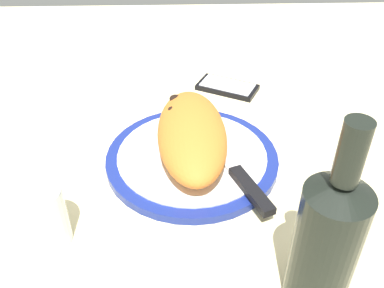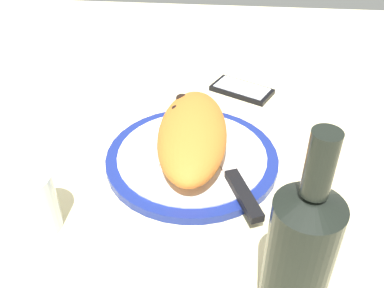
% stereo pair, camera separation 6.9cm
% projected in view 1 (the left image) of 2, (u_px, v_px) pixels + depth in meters
% --- Properties ---
extents(ground_plane, '(1.50, 1.50, 0.03)m').
position_uv_depth(ground_plane, '(192.00, 169.00, 0.73)').
color(ground_plane, beige).
extents(plate, '(0.28, 0.28, 0.02)m').
position_uv_depth(plate, '(192.00, 158.00, 0.71)').
color(plate, navy).
rests_on(plate, ground_plane).
extents(calzone, '(0.25, 0.12, 0.07)m').
position_uv_depth(calzone, '(190.00, 134.00, 0.69)').
color(calzone, orange).
rests_on(calzone, plate).
extents(fork, '(0.16, 0.02, 0.00)m').
position_uv_depth(fork, '(159.00, 168.00, 0.68)').
color(fork, silver).
rests_on(fork, plate).
extents(knife, '(0.23, 0.11, 0.01)m').
position_uv_depth(knife, '(240.00, 177.00, 0.65)').
color(knife, silver).
rests_on(knife, plate).
extents(smartphone, '(0.11, 0.14, 0.01)m').
position_uv_depth(smartphone, '(227.00, 87.00, 0.90)').
color(smartphone, black).
rests_on(smartphone, ground_plane).
extents(water_glass, '(0.07, 0.07, 0.09)m').
position_uv_depth(water_glass, '(41.00, 220.00, 0.56)').
color(water_glass, silver).
rests_on(water_glass, ground_plane).
extents(wine_bottle, '(0.07, 0.07, 0.25)m').
position_uv_depth(wine_bottle, '(327.00, 239.00, 0.46)').
color(wine_bottle, black).
rests_on(wine_bottle, ground_plane).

